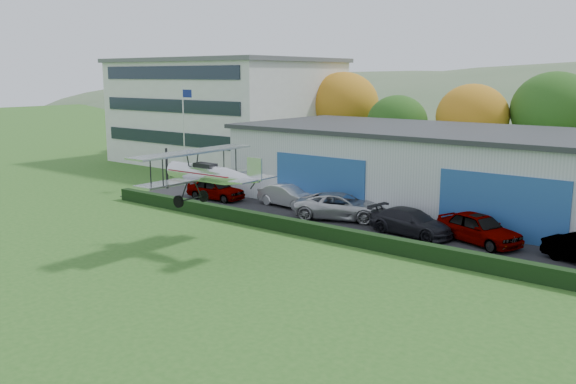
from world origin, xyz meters
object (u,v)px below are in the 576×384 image
Objects in this scene: car_1 at (288,196)px; car_2 at (341,206)px; hangar at (536,177)px; biplane at (207,172)px; car_3 at (411,222)px; car_4 at (479,228)px; flagpole at (185,127)px; car_0 at (216,189)px; office_block at (226,111)px.

car_2 is at bearing -93.57° from car_1.
hangar is 20.36m from biplane.
car_1 is 0.80× the size of car_2.
car_1 is at bearing 87.67° from car_3.
flagpole is at bearing 106.49° from car_4.
car_0 is (-19.70, -7.89, -1.85)m from hangar.
car_0 is 15.51m from car_3.
office_block is 2.74× the size of biplane.
car_2 is 10.28m from biplane.
car_1 is 10.03m from car_3.
biplane reaches higher than car_3.
office_block is 15.33m from flagpole.
car_4 is (-0.58, -7.50, -1.79)m from hangar.
office_block is 32.45m from biplane.
biplane is at bearing 148.22° from car_3.
car_2 is 1.19× the size of car_4.
car_0 is at bearing -48.28° from office_block.
biplane is (-1.83, -9.62, 3.15)m from car_2.
car_1 is 0.60× the size of biplane.
car_0 is 19.13m from car_4.
car_3 is (-4.20, -8.11, -1.89)m from hangar.
car_4 is (8.76, -0.15, 0.02)m from car_2.
car_4 is at bearing -93.60° from car_0.
office_block reaches higher than car_2.
office_block is 3.61× the size of car_2.
biplane is (-6.98, -8.86, 3.23)m from car_3.
office_block is 4.30× the size of car_4.
car_3 is at bearing 119.63° from car_4.
biplane is at bearing -38.70° from flagpole.
hangar reaches higher than biplane.
office_block is at bearing 131.30° from biplane.
hangar is 1.97× the size of office_block.
car_3 is (15.51, -0.22, -0.04)m from car_0.
car_0 is 0.97× the size of car_1.
car_1 reaches higher than car_3.
flagpole reaches higher than car_4.
office_block is 20.46m from car_0.
car_1 is at bearing 59.41° from car_2.
car_0 is 0.92× the size of car_4.
car_3 is (20.69, -2.13, -4.02)m from flagpole.
car_2 is (-9.34, -7.35, -1.81)m from hangar.
office_block is at bearing 36.94° from car_0.
car_4 reaches higher than car_2.
hangar is at bearing -59.41° from car_1.
flagpole is 17.59m from biplane.
car_1 is at bearing -155.00° from hangar.
flagpole is 1.62× the size of car_3.
car_2 is at bearing -141.80° from hangar.
hangar is at bearing 15.62° from car_4.
biplane is at bearing 147.78° from car_2.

